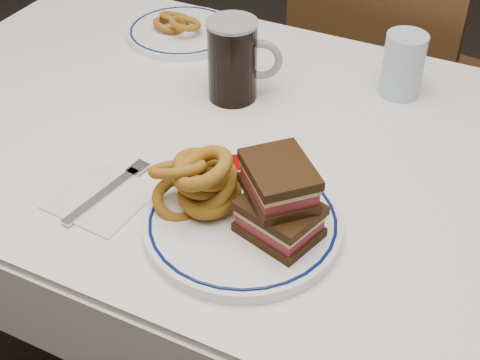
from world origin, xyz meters
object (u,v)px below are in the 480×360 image
at_px(beer_mug, 234,60).
at_px(reuben_sandwich, 279,200).
at_px(main_plate, 243,223).
at_px(far_plate, 182,32).
at_px(chair_far, 380,71).

bearing_deg(beer_mug, reuben_sandwich, -54.13).
relative_size(main_plate, reuben_sandwich, 2.08).
xyz_separation_m(beer_mug, far_plate, (-0.22, 0.17, -0.07)).
bearing_deg(reuben_sandwich, chair_far, 96.08).
height_order(main_plate, far_plate, main_plate).
height_order(main_plate, reuben_sandwich, reuben_sandwich).
relative_size(chair_far, beer_mug, 6.08).
bearing_deg(reuben_sandwich, beer_mug, 125.87).
xyz_separation_m(chair_far, reuben_sandwich, (0.10, -0.94, 0.30)).
bearing_deg(beer_mug, main_plate, -61.41).
height_order(reuben_sandwich, beer_mug, beer_mug).
relative_size(main_plate, far_plate, 1.23).
bearing_deg(chair_far, reuben_sandwich, -83.92).
bearing_deg(far_plate, beer_mug, -38.58).
relative_size(reuben_sandwich, far_plate, 0.59).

